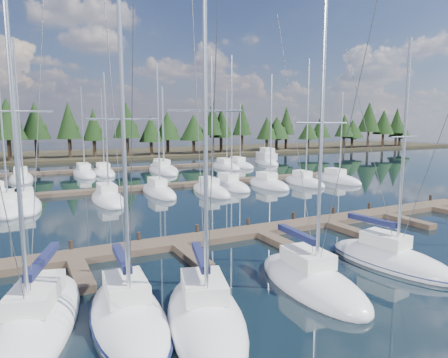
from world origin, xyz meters
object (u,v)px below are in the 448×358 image
main_dock (260,233)px  front_sailboat_1 (128,316)px  front_sailboat_4 (390,260)px  front_sailboat_0 (34,325)px  front_sailboat_3 (311,281)px  motor_yacht_right (266,161)px  front_sailboat_2 (205,316)px

main_dock → front_sailboat_1: bearing=-144.5°
front_sailboat_4 → main_dock: bearing=112.9°
front_sailboat_0 → front_sailboat_4: (17.60, -1.01, -0.01)m
front_sailboat_0 → main_dock: bearing=25.9°
front_sailboat_4 → front_sailboat_1: bearing=179.6°
front_sailboat_1 → front_sailboat_3: 8.57m
main_dock → front_sailboat_1: (-10.97, -7.81, 0.09)m
front_sailboat_1 → front_sailboat_3: size_ratio=1.02×
main_dock → front_sailboat_0: (-14.25, -6.91, 0.09)m
front_sailboat_1 → motor_yacht_right: (37.76, 48.20, 0.24)m
front_sailboat_0 → front_sailboat_1: front_sailboat_0 is taller
front_sailboat_0 → front_sailboat_3: bearing=-6.7°
front_sailboat_4 → front_sailboat_0: bearing=176.7°
front_sailboat_4 → motor_yacht_right: (23.44, 48.31, 0.25)m
front_sailboat_2 → motor_yacht_right: size_ratio=1.45×
main_dock → front_sailboat_0: 15.84m
front_sailboat_1 → front_sailboat_4: front_sailboat_1 is taller
front_sailboat_1 → front_sailboat_4: (14.32, -0.11, -0.01)m
front_sailboat_1 → front_sailboat_4: size_ratio=1.12×
front_sailboat_2 → front_sailboat_1: bearing=153.6°
front_sailboat_1 → motor_yacht_right: 61.23m
front_sailboat_0 → front_sailboat_2: bearing=-20.5°
front_sailboat_4 → motor_yacht_right: front_sailboat_4 is taller
front_sailboat_2 → front_sailboat_0: bearing=159.5°
front_sailboat_0 → front_sailboat_4: bearing=-3.3°
front_sailboat_2 → front_sailboat_4: bearing=6.0°
front_sailboat_0 → front_sailboat_3: front_sailboat_0 is taller
front_sailboat_4 → front_sailboat_3: bearing=-176.2°
front_sailboat_2 → motor_yacht_right: bearing=54.7°
main_dock → front_sailboat_1: front_sailboat_1 is taller
front_sailboat_3 → front_sailboat_0: bearing=173.3°
front_sailboat_0 → front_sailboat_3: (11.83, -1.40, 0.00)m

